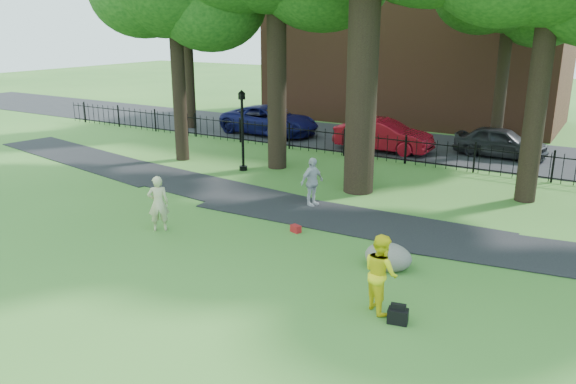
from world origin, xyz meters
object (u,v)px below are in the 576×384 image
Objects in this scene: lamppost at (243,132)px; red_sedan at (383,135)px; woman at (158,203)px; man at (381,273)px; boulder at (388,255)px.

lamppost is 7.59m from red_sedan.
man is (7.55, -1.16, 0.02)m from woman.
woman is 0.36× the size of red_sedan.
woman is 7.63m from man.
woman reaches higher than red_sedan.
woman is at bearing 29.64° from man.
man is 16.07m from red_sedan.
woman is at bearing -55.24° from lamppost.
woman is 13.88m from red_sedan.
boulder is at bearing 146.20° from woman.
woman reaches higher than boulder.
red_sedan reaches higher than boulder.
lamppost reaches higher than red_sedan.
lamppost is (-9.59, 8.35, 0.80)m from man.
lamppost reaches higher than boulder.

